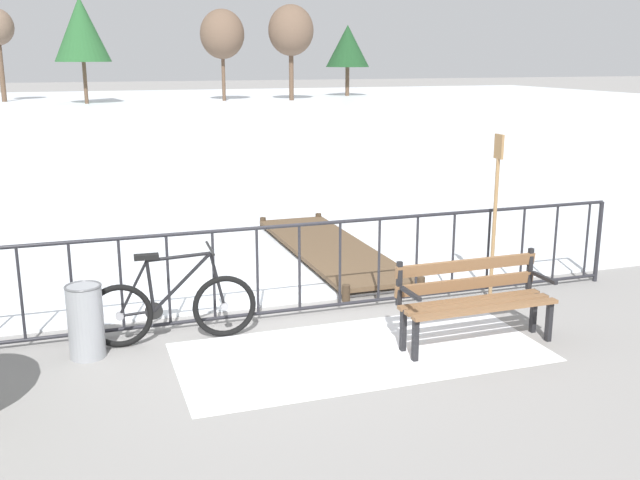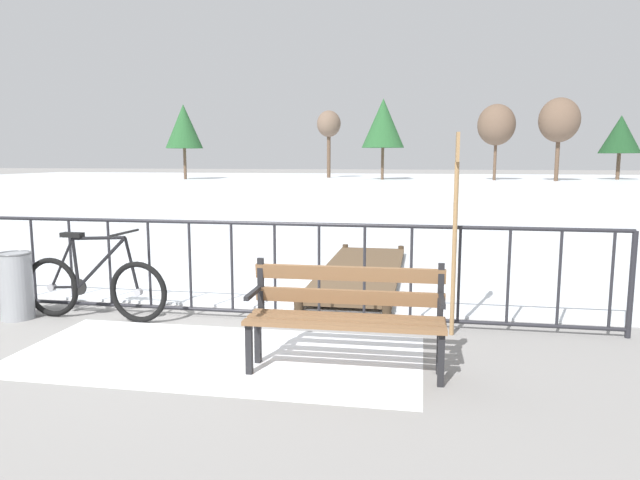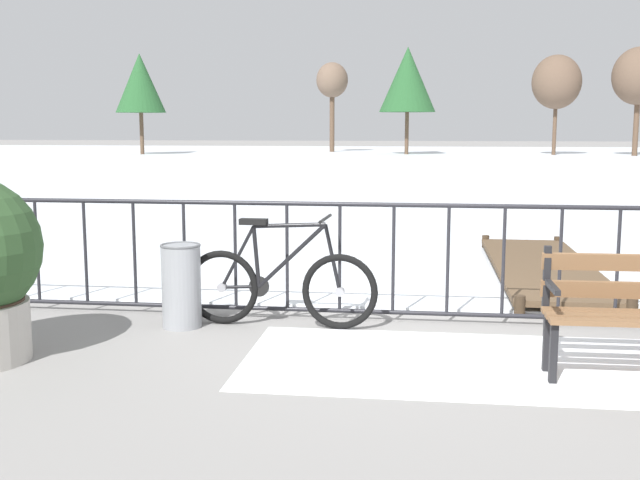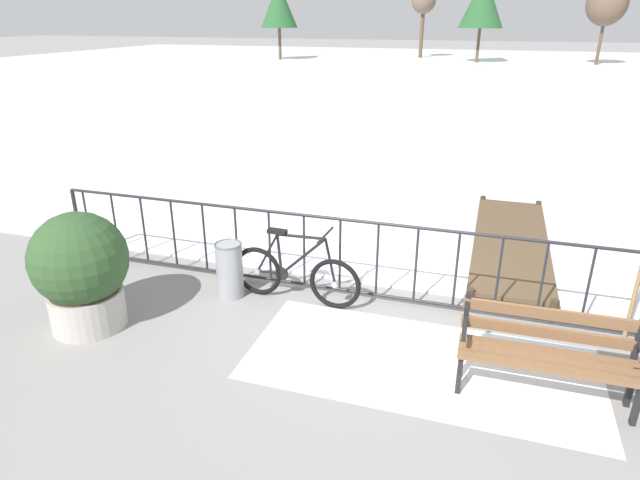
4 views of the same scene
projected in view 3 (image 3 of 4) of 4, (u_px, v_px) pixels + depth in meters
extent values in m
plane|color=gray|center=(392.00, 321.00, 7.00)|extent=(160.00, 160.00, 0.00)
cube|color=silver|center=(417.00, 164.00, 34.85)|extent=(80.00, 56.00, 0.03)
cube|color=white|center=(486.00, 364.00, 5.73)|extent=(3.60, 1.67, 0.01)
cylinder|color=#232328|center=(394.00, 205.00, 6.84)|extent=(9.00, 0.04, 0.04)
cylinder|color=#232328|center=(393.00, 312.00, 6.99)|extent=(9.00, 0.04, 0.04)
cylinder|color=#232328|center=(37.00, 251.00, 7.35)|extent=(0.03, 0.03, 0.97)
cylinder|color=#232328|center=(85.00, 252.00, 7.29)|extent=(0.03, 0.03, 0.97)
cylinder|color=#232328|center=(135.00, 253.00, 7.22)|extent=(0.03, 0.03, 0.97)
cylinder|color=#232328|center=(185.00, 254.00, 7.16)|extent=(0.03, 0.03, 0.97)
cylinder|color=#232328|center=(235.00, 256.00, 7.10)|extent=(0.03, 0.03, 0.97)
cylinder|color=#232328|center=(287.00, 257.00, 7.04)|extent=(0.03, 0.03, 0.97)
cylinder|color=#232328|center=(340.00, 258.00, 6.98)|extent=(0.03, 0.03, 0.97)
cylinder|color=#232328|center=(393.00, 259.00, 6.92)|extent=(0.03, 0.03, 0.97)
cylinder|color=#232328|center=(448.00, 260.00, 6.85)|extent=(0.03, 0.03, 0.97)
cylinder|color=#232328|center=(503.00, 262.00, 6.79)|extent=(0.03, 0.03, 0.97)
cylinder|color=#232328|center=(560.00, 263.00, 6.73)|extent=(0.03, 0.03, 0.97)
cylinder|color=#232328|center=(618.00, 264.00, 6.67)|extent=(0.03, 0.03, 0.97)
torus|color=black|center=(222.00, 287.00, 6.85)|extent=(0.66, 0.09, 0.66)
cylinder|color=gray|center=(222.00, 287.00, 6.85)|extent=(0.08, 0.06, 0.08)
torus|color=black|center=(340.00, 292.00, 6.67)|extent=(0.66, 0.09, 0.66)
cylinder|color=gray|center=(340.00, 292.00, 6.67)|extent=(0.08, 0.06, 0.08)
cylinder|color=black|center=(256.00, 257.00, 6.75)|extent=(0.08, 0.04, 0.53)
cylinder|color=black|center=(292.00, 256.00, 6.70)|extent=(0.61, 0.06, 0.59)
cylinder|color=black|center=(289.00, 225.00, 6.66)|extent=(0.63, 0.07, 0.07)
cylinder|color=black|center=(240.00, 287.00, 6.82)|extent=(0.34, 0.04, 0.05)
cylinder|color=black|center=(238.00, 257.00, 6.78)|extent=(0.32, 0.04, 0.56)
cylinder|color=black|center=(333.00, 258.00, 6.64)|extent=(0.16, 0.04, 0.59)
cube|color=black|center=(254.00, 222.00, 6.71)|extent=(0.24, 0.11, 0.05)
cylinder|color=black|center=(325.00, 219.00, 6.60)|extent=(0.05, 0.52, 0.03)
cylinder|color=black|center=(259.00, 286.00, 6.79)|extent=(0.18, 0.03, 0.18)
cube|color=black|center=(553.00, 352.00, 5.28)|extent=(0.05, 0.06, 0.44)
cube|color=black|center=(547.00, 341.00, 5.54)|extent=(0.05, 0.06, 0.44)
cube|color=black|center=(547.00, 277.00, 5.59)|extent=(0.05, 0.04, 0.45)
cube|color=black|center=(553.00, 287.00, 5.35)|extent=(0.05, 0.40, 0.04)
cylinder|color=gray|center=(181.00, 286.00, 6.74)|extent=(0.34, 0.34, 0.72)
torus|color=#545558|center=(180.00, 245.00, 6.69)|extent=(0.35, 0.35, 0.02)
cube|color=brown|center=(543.00, 267.00, 9.00)|extent=(1.10, 3.95, 0.06)
cylinder|color=#3C2E20|center=(520.00, 306.00, 7.13)|extent=(0.10, 0.10, 0.20)
cylinder|color=#3C2E20|center=(632.00, 310.00, 7.00)|extent=(0.10, 0.10, 0.20)
cylinder|color=#3C2E20|center=(486.00, 242.00, 11.00)|extent=(0.10, 0.10, 0.20)
cylinder|color=#3C2E20|center=(558.00, 244.00, 10.87)|extent=(0.10, 0.10, 0.20)
cylinder|color=brown|center=(636.00, 124.00, 43.38)|extent=(0.30, 0.30, 3.56)
ellipsoid|color=brown|center=(639.00, 76.00, 43.00)|extent=(2.90, 2.90, 3.19)
cylinder|color=brown|center=(141.00, 120.00, 45.75)|extent=(0.23, 0.23, 4.11)
cone|color=#235128|center=(140.00, 83.00, 45.44)|extent=(2.92, 2.92, 3.42)
cylinder|color=brown|center=(407.00, 119.00, 45.66)|extent=(0.23, 0.23, 4.17)
cone|color=#235128|center=(408.00, 79.00, 45.32)|extent=(3.29, 3.29, 3.75)
cylinder|color=brown|center=(332.00, 121.00, 49.96)|extent=(0.31, 0.31, 3.98)
ellipsoid|color=brown|center=(332.00, 80.00, 49.58)|extent=(2.02, 2.02, 2.22)
cylinder|color=brown|center=(555.00, 126.00, 44.82)|extent=(0.22, 0.22, 3.34)
ellipsoid|color=brown|center=(557.00, 82.00, 44.45)|extent=(2.79, 2.79, 3.07)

